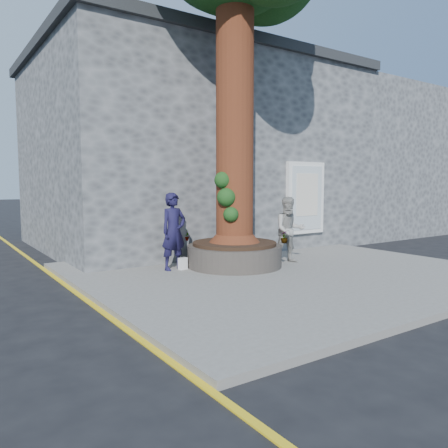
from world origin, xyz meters
TOP-DOWN VIEW (x-y plane):
  - ground at (0.00, 0.00)m, footprint 120.00×120.00m
  - pavement at (1.50, 1.00)m, footprint 9.00×8.00m
  - yellow_line at (-3.05, 1.00)m, footprint 0.10×30.00m
  - stone_shop at (2.50, 7.20)m, footprint 10.30×8.30m
  - neighbour_shop at (10.50, 7.20)m, footprint 6.00×8.00m
  - planter at (0.80, 2.00)m, footprint 2.30×2.30m
  - man at (-0.63, 2.44)m, footprint 0.71×0.52m
  - woman at (2.25, 1.62)m, footprint 1.01×0.92m
  - shopping_bag at (-0.45, 2.34)m, footprint 0.22×0.15m
  - plant_a at (-0.05, 2.85)m, footprint 0.19×0.21m
  - plant_b at (1.65, 2.85)m, footprint 0.28×0.28m
  - plant_c at (1.65, 1.15)m, footprint 0.18×0.18m
  - plant_d at (1.65, 2.85)m, footprint 0.35×0.37m

SIDE VIEW (x-z plane):
  - ground at x=0.00m, z-range 0.00..0.00m
  - yellow_line at x=-3.05m, z-range 0.00..0.01m
  - pavement at x=1.50m, z-range 0.00..0.12m
  - shopping_bag at x=-0.45m, z-range 0.12..0.40m
  - planter at x=0.80m, z-range 0.11..0.71m
  - plant_c at x=1.65m, z-range 0.72..1.01m
  - plant_a at x=-0.05m, z-range 0.72..1.05m
  - plant_d at x=1.65m, z-range 0.72..1.05m
  - plant_b at x=1.65m, z-range 0.72..1.09m
  - woman at x=2.25m, z-range 0.12..1.80m
  - man at x=-0.63m, z-range 0.12..1.93m
  - neighbour_shop at x=10.50m, z-range 0.00..6.00m
  - stone_shop at x=2.50m, z-range 0.01..6.31m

